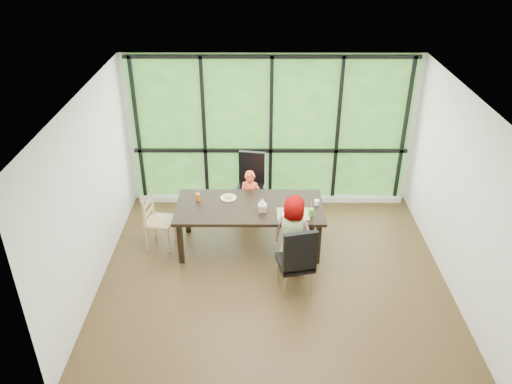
# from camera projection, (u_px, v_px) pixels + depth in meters

# --- Properties ---
(ground) EXTENTS (5.00, 5.00, 0.00)m
(ground) POSITION_uv_depth(u_px,v_px,m) (273.00, 274.00, 7.55)
(ground) COLOR black
(ground) RESTS_ON ground
(back_wall) EXTENTS (5.00, 0.00, 5.00)m
(back_wall) POSITION_uv_depth(u_px,v_px,m) (271.00, 131.00, 8.86)
(back_wall) COLOR silver
(back_wall) RESTS_ON ground
(foliage_backdrop) EXTENTS (4.80, 0.02, 2.65)m
(foliage_backdrop) POSITION_uv_depth(u_px,v_px,m) (271.00, 131.00, 8.84)
(foliage_backdrop) COLOR #29531E
(foliage_backdrop) RESTS_ON back_wall
(window_mullions) EXTENTS (4.80, 0.06, 2.65)m
(window_mullions) POSITION_uv_depth(u_px,v_px,m) (271.00, 132.00, 8.80)
(window_mullions) COLOR black
(window_mullions) RESTS_ON back_wall
(window_sill) EXTENTS (4.80, 0.12, 0.10)m
(window_sill) POSITION_uv_depth(u_px,v_px,m) (270.00, 199.00, 9.40)
(window_sill) COLOR silver
(window_sill) RESTS_ON ground
(dining_table) EXTENTS (2.35, 1.26, 0.75)m
(dining_table) POSITION_uv_depth(u_px,v_px,m) (250.00, 226.00, 7.99)
(dining_table) COLOR black
(dining_table) RESTS_ON ground
(chair_window_leather) EXTENTS (0.53, 0.53, 1.08)m
(chair_window_leather) POSITION_uv_depth(u_px,v_px,m) (250.00, 185.00, 8.84)
(chair_window_leather) COLOR black
(chair_window_leather) RESTS_ON ground
(chair_interior_leather) EXTENTS (0.55, 0.55, 1.08)m
(chair_interior_leather) POSITION_uv_depth(u_px,v_px,m) (295.00, 258.00, 7.00)
(chair_interior_leather) COLOR black
(chair_interior_leather) RESTS_ON ground
(chair_end_beech) EXTENTS (0.46, 0.48, 0.90)m
(chair_end_beech) POSITION_uv_depth(u_px,v_px,m) (160.00, 221.00, 7.98)
(chair_end_beech) COLOR #A2815B
(chair_end_beech) RESTS_ON ground
(child_toddler) EXTENTS (0.41, 0.31, 1.01)m
(child_toddler) POSITION_uv_depth(u_px,v_px,m) (250.00, 199.00, 8.47)
(child_toddler) COLOR #F7512B
(child_toddler) RESTS_ON ground
(child_older) EXTENTS (0.71, 0.61, 1.24)m
(child_older) POSITION_uv_depth(u_px,v_px,m) (295.00, 235.00, 7.36)
(child_older) COLOR slate
(child_older) RESTS_ON ground
(placemat) EXTENTS (0.48, 0.35, 0.01)m
(placemat) POSITION_uv_depth(u_px,v_px,m) (293.00, 214.00, 7.60)
(placemat) COLOR tan
(placemat) RESTS_ON dining_table
(plate_far) EXTENTS (0.25, 0.25, 0.02)m
(plate_far) POSITION_uv_depth(u_px,v_px,m) (228.00, 198.00, 8.01)
(plate_far) COLOR white
(plate_far) RESTS_ON dining_table
(plate_near) EXTENTS (0.25, 0.25, 0.02)m
(plate_near) POSITION_uv_depth(u_px,v_px,m) (291.00, 214.00, 7.58)
(plate_near) COLOR white
(plate_near) RESTS_ON dining_table
(orange_cup) EXTENTS (0.07, 0.07, 0.11)m
(orange_cup) POSITION_uv_depth(u_px,v_px,m) (198.00, 197.00, 7.93)
(orange_cup) COLOR orange
(orange_cup) RESTS_ON dining_table
(green_cup) EXTENTS (0.08, 0.08, 0.12)m
(green_cup) POSITION_uv_depth(u_px,v_px,m) (311.00, 212.00, 7.52)
(green_cup) COLOR green
(green_cup) RESTS_ON dining_table
(white_mug) EXTENTS (0.08, 0.08, 0.08)m
(white_mug) POSITION_uv_depth(u_px,v_px,m) (317.00, 202.00, 7.82)
(white_mug) COLOR white
(white_mug) RESTS_ON dining_table
(tissue_box) EXTENTS (0.13, 0.13, 0.11)m
(tissue_box) POSITION_uv_depth(u_px,v_px,m) (262.00, 208.00, 7.65)
(tissue_box) COLOR tan
(tissue_box) RESTS_ON dining_table
(crepe_rolls_far) EXTENTS (0.15, 0.12, 0.04)m
(crepe_rolls_far) POSITION_uv_depth(u_px,v_px,m) (228.00, 196.00, 7.99)
(crepe_rolls_far) COLOR tan
(crepe_rolls_far) RESTS_ON plate_far
(crepe_rolls_near) EXTENTS (0.05, 0.12, 0.04)m
(crepe_rolls_near) POSITION_uv_depth(u_px,v_px,m) (291.00, 213.00, 7.56)
(crepe_rolls_near) COLOR tan
(crepe_rolls_near) RESTS_ON plate_near
(straw_white) EXTENTS (0.01, 0.04, 0.20)m
(straw_white) POSITION_uv_depth(u_px,v_px,m) (198.00, 192.00, 7.89)
(straw_white) COLOR white
(straw_white) RESTS_ON orange_cup
(straw_pink) EXTENTS (0.01, 0.04, 0.20)m
(straw_pink) POSITION_uv_depth(u_px,v_px,m) (311.00, 207.00, 7.47)
(straw_pink) COLOR pink
(straw_pink) RESTS_ON green_cup
(tissue) EXTENTS (0.12, 0.12, 0.11)m
(tissue) POSITION_uv_depth(u_px,v_px,m) (262.00, 202.00, 7.60)
(tissue) COLOR white
(tissue) RESTS_ON tissue_box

